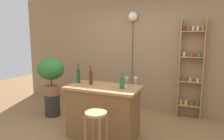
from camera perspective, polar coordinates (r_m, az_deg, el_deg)
back_wall at (r=4.72m, az=6.18°, el=5.60°), size 6.40×0.10×2.80m
kitchen_counter at (r=3.39m, az=-2.50°, el=-12.08°), size 1.22×0.66×0.89m
bar_stool at (r=2.75m, az=-4.67°, el=-15.89°), size 0.30×0.30×0.70m
spice_shelf at (r=4.39m, az=22.13°, el=0.24°), size 0.48×0.16×2.09m
plant_stool at (r=4.55m, az=-17.06°, el=-9.79°), size 0.33×0.33×0.47m
potted_plant at (r=4.38m, az=-17.49°, el=-0.45°), size 0.59×0.53×0.81m
bottle_olive_oil at (r=3.40m, az=-6.23°, el=-2.15°), size 0.07×0.07×0.33m
bottle_spirits_clear at (r=3.55m, az=-9.83°, el=-1.60°), size 0.06×0.06×0.35m
bottle_sauce_amber at (r=3.11m, az=2.95°, el=-3.70°), size 0.08×0.08×0.25m
wine_glass_left at (r=3.20m, az=4.27°, el=-2.91°), size 0.07×0.07×0.16m
wine_glass_center at (r=3.23m, az=6.97°, el=-2.86°), size 0.07×0.07×0.16m
pendant_globe_light at (r=4.63m, az=6.17°, el=14.91°), size 0.22×0.22×2.30m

